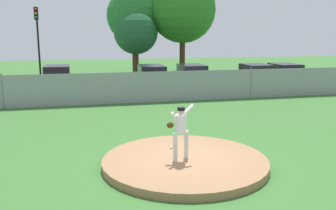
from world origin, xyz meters
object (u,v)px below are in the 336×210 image
parked_car_charcoal (152,78)px  parked_car_silver (192,77)px  baseball (171,147)px  parked_car_burgundy (285,75)px  traffic_light_near (38,33)px  parked_car_red (58,80)px  parked_car_champagne (256,76)px  pitcher_youth (181,127)px

parked_car_charcoal → parked_car_silver: parked_car_charcoal is taller
baseball → parked_car_burgundy: (12.05, 13.59, 0.52)m
traffic_light_near → parked_car_burgundy: bearing=-12.6°
parked_car_red → parked_car_champagne: bearing=-1.9°
parked_car_champagne → parked_car_burgundy: size_ratio=0.94×
baseball → parked_car_red: parked_car_red is taller
baseball → traffic_light_near: bearing=108.3°
parked_car_charcoal → parked_car_champagne: bearing=-3.1°
baseball → parked_car_burgundy: 18.17m
parked_car_charcoal → parked_car_silver: 3.01m
pitcher_youth → traffic_light_near: (-5.82, 18.61, 2.66)m
pitcher_youth → traffic_light_near: 19.68m
parked_car_red → parked_car_charcoal: parked_car_red is taller
parked_car_red → parked_car_charcoal: bearing=-0.5°
pitcher_youth → parked_car_charcoal: 14.69m
parked_car_red → pitcher_youth: bearing=-73.5°
traffic_light_near → parked_car_silver: bearing=-18.9°
baseball → traffic_light_near: (-5.80, 17.58, 3.58)m
parked_car_burgundy → parked_car_silver: 7.19m
traffic_light_near → pitcher_youth: bearing=-72.6°
pitcher_youth → baseball: bearing=91.4°
parked_car_red → parked_car_silver: 9.18m
baseball → parked_car_champagne: bearing=54.3°
parked_car_burgundy → parked_car_charcoal: (-10.16, -0.06, 0.04)m
parked_car_charcoal → traffic_light_near: (-7.69, 4.04, 3.02)m
parked_car_charcoal → parked_car_silver: bearing=7.5°
pitcher_youth → parked_car_burgundy: (12.02, 14.62, -0.40)m
parked_car_red → parked_car_silver: parked_car_red is taller
parked_car_champagne → parked_car_red: bearing=178.1°
parked_car_red → parked_car_champagne: 13.75m
baseball → parked_car_silver: (4.87, 13.93, 0.55)m
parked_car_red → parked_car_burgundy: parked_car_red is taller
parked_car_champagne → traffic_light_near: size_ratio=0.73×
pitcher_youth → parked_car_red: (-4.33, 14.62, -0.33)m
parked_car_charcoal → traffic_light_near: 9.19m
pitcher_youth → parked_car_champagne: size_ratio=0.39×
parked_car_champagne → traffic_light_near: 16.16m
parked_car_champagne → parked_car_charcoal: parked_car_charcoal is taller
parked_car_burgundy → parked_car_champagne: bearing=-169.8°
pitcher_youth → parked_car_silver: 15.73m
baseball → parked_car_charcoal: parked_car_charcoal is taller
pitcher_youth → parked_car_champagne: (9.42, 14.15, -0.38)m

